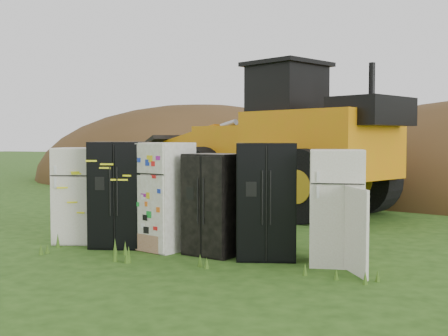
# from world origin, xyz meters

# --- Properties ---
(ground) EXTENTS (120.00, 120.00, 0.00)m
(ground) POSITION_xyz_m (0.00, 0.00, 0.00)
(ground) COLOR #244512
(ground) RESTS_ON ground
(fridge_leftmost) EXTENTS (0.98, 0.95, 1.79)m
(fridge_leftmost) POSITION_xyz_m (-2.44, 0.04, 0.90)
(fridge_leftmost) COLOR white
(fridge_leftmost) RESTS_ON ground
(fridge_black_side) EXTENTS (1.18, 1.04, 1.91)m
(fridge_black_side) POSITION_xyz_m (-1.48, -0.01, 0.95)
(fridge_black_side) COLOR black
(fridge_black_side) RESTS_ON ground
(fridge_sticker) EXTENTS (1.04, 1.00, 1.89)m
(fridge_sticker) POSITION_xyz_m (-0.61, 0.03, 0.95)
(fridge_sticker) COLOR white
(fridge_sticker) RESTS_ON ground
(fridge_dark_mid) EXTENTS (1.01, 0.88, 1.71)m
(fridge_dark_mid) POSITION_xyz_m (0.39, -0.04, 0.85)
(fridge_dark_mid) COLOR black
(fridge_dark_mid) RESTS_ON ground
(fridge_black_right) EXTENTS (1.14, 1.04, 1.89)m
(fridge_black_right) POSITION_xyz_m (1.29, -0.00, 0.95)
(fridge_black_right) COLOR black
(fridge_black_right) RESTS_ON ground
(fridge_open_door) EXTENTS (0.95, 0.90, 1.79)m
(fridge_open_door) POSITION_xyz_m (2.45, -0.03, 0.90)
(fridge_open_door) COLOR white
(fridge_open_door) RESTS_ON ground
(wheel_loader) EXTENTS (8.89, 6.45, 3.99)m
(wheel_loader) POSITION_xyz_m (-0.89, 6.26, 2.00)
(wheel_loader) COLOR orange
(wheel_loader) RESTS_ON ground
(dirt_mound_left) EXTENTS (16.08, 12.06, 7.14)m
(dirt_mound_left) POSITION_xyz_m (-7.02, 15.39, 0.00)
(dirt_mound_left) COLOR #3F2C14
(dirt_mound_left) RESTS_ON ground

